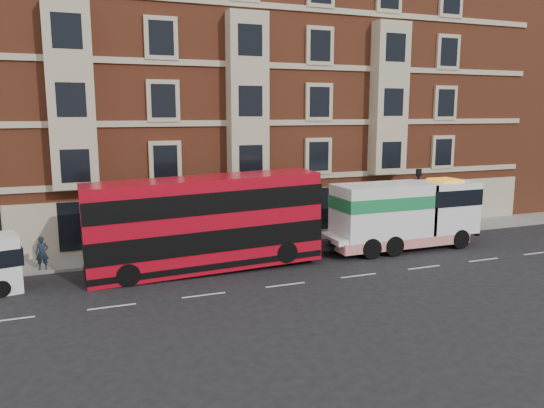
{
  "coord_description": "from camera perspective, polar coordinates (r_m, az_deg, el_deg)",
  "views": [
    {
      "loc": [
        -9.38,
        -22.44,
        8.19
      ],
      "look_at": [
        0.86,
        4.0,
        3.23
      ],
      "focal_mm": 35.0,
      "sensor_mm": 36.0,
      "label": 1
    }
  ],
  "objects": [
    {
      "name": "lamp_post_east",
      "position": [
        36.16,
        15.39,
        0.79
      ],
      "size": [
        0.35,
        0.15,
        4.35
      ],
      "color": "black",
      "rests_on": "sidewalk"
    },
    {
      "name": "ground",
      "position": [
        25.67,
        1.46,
        -8.69
      ],
      "size": [
        120.0,
        120.0,
        0.0
      ],
      "primitive_type": "plane",
      "color": "black",
      "rests_on": "ground"
    },
    {
      "name": "double_decker_bus",
      "position": [
        27.55,
        -7.23,
        -1.91
      ],
      "size": [
        12.05,
        2.77,
        4.88
      ],
      "color": "#B1091A",
      "rests_on": "ground"
    },
    {
      "name": "tow_truck",
      "position": [
        32.63,
        13.81,
        -1.07
      ],
      "size": [
        9.65,
        2.85,
        4.02
      ],
      "color": "white",
      "rests_on": "ground"
    },
    {
      "name": "lamp_post_west",
      "position": [
        29.36,
        -14.17,
        -1.21
      ],
      "size": [
        0.35,
        0.15,
        4.35
      ],
      "color": "black",
      "rests_on": "sidewalk"
    },
    {
      "name": "sidewalk",
      "position": [
        32.41,
        -3.66,
        -4.61
      ],
      "size": [
        90.0,
        3.0,
        0.15
      ],
      "primitive_type": "cube",
      "color": "slate",
      "rests_on": "ground"
    },
    {
      "name": "victorian_terrace",
      "position": [
        38.77,
        -6.53,
        12.63
      ],
      "size": [
        45.0,
        12.0,
        20.4
      ],
      "color": "brown",
      "rests_on": "ground"
    },
    {
      "name": "pedestrian",
      "position": [
        29.74,
        -23.49,
        -4.87
      ],
      "size": [
        0.67,
        0.48,
        1.74
      ],
      "primitive_type": "imported",
      "rotation": [
        0.0,
        0.0,
        -0.1
      ],
      "color": "#1A2534",
      "rests_on": "sidewalk"
    }
  ]
}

